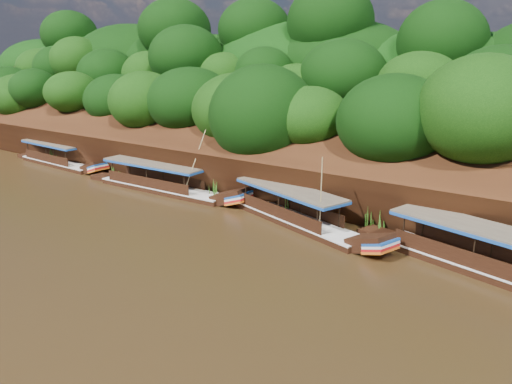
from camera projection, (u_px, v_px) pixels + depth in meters
ground at (208, 257)px, 28.33m from camera, size 160.00×160.00×0.00m
riverbank at (371, 158)px, 45.59m from camera, size 120.00×30.06×19.40m
boat_0 at (512, 272)px, 25.10m from camera, size 15.22×5.81×6.00m
boat_1 at (303, 219)px, 33.01m from camera, size 13.57×5.92×5.68m
boat_2 at (169, 186)px, 41.04m from camera, size 15.00×2.69×5.92m
boat_3 at (63, 161)px, 50.58m from camera, size 12.90×2.72×2.72m
reeds at (251, 193)px, 37.71m from camera, size 50.49×2.45×2.15m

